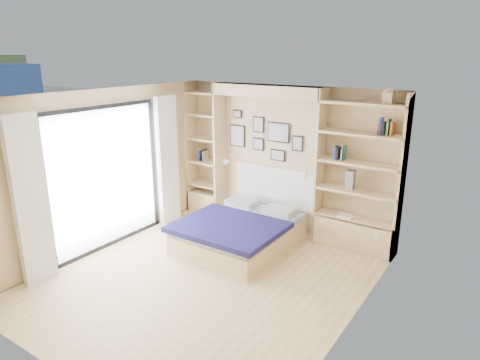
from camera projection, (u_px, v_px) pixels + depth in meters
The scene contains 8 objects.
ground at pixel (207, 278), 5.94m from camera, with size 4.50×4.50×0.00m, color #DAB97D.
room_shell at pixel (244, 175), 7.05m from camera, with size 4.50×4.50×4.50m.
bed at pixel (241, 231), 6.87m from camera, with size 1.58×2.09×1.07m.
photo_gallery at pixel (263, 136), 7.49m from camera, with size 1.48×0.02×0.82m.
reading_lamps at pixel (264, 168), 7.38m from camera, with size 1.92×0.12×0.15m.
shelf_decor at pixel (342, 143), 6.55m from camera, with size 3.53×0.23×2.03m.
deck at pixel (53, 223), 7.86m from camera, with size 3.20×4.00×0.05m, color #726454.
deck_chair at pixel (86, 214), 7.34m from camera, with size 0.59×0.81×0.73m.
Camera 1 is at (3.33, -4.15, 3.02)m, focal length 32.00 mm.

